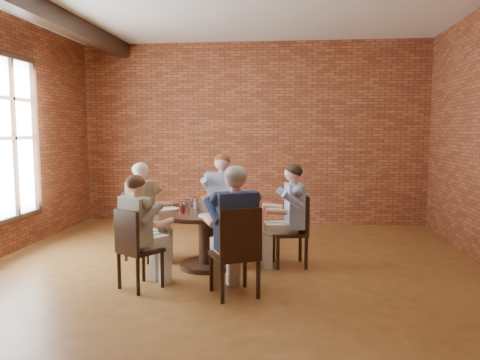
# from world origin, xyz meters

# --- Properties ---
(floor) EXTENTS (7.00, 7.00, 0.00)m
(floor) POSITION_xyz_m (0.00, 0.00, 0.00)
(floor) COLOR #9B6530
(floor) RESTS_ON ground
(wall_back) EXTENTS (7.00, 0.00, 7.00)m
(wall_back) POSITION_xyz_m (0.00, 3.50, 1.70)
(wall_back) COLOR #974E2B
(wall_back) RESTS_ON ground
(wall_front) EXTENTS (7.00, 0.00, 7.00)m
(wall_front) POSITION_xyz_m (0.00, -3.50, 1.70)
(wall_front) COLOR #974E2B
(wall_front) RESTS_ON ground
(ceiling_beam) EXTENTS (0.22, 6.90, 0.26)m
(ceiling_beam) POSITION_xyz_m (-2.45, 0.00, 3.27)
(ceiling_beam) COLOR black
(ceiling_beam) RESTS_ON ceiling
(dining_table) EXTENTS (1.37, 1.37, 0.75)m
(dining_table) POSITION_xyz_m (-0.33, 0.43, 0.53)
(dining_table) COLOR black
(dining_table) RESTS_ON floor
(chair_a) EXTENTS (0.49, 0.49, 0.93)m
(chair_a) POSITION_xyz_m (0.82, 0.64, 0.51)
(chair_a) COLOR black
(chair_a) RESTS_ON floor
(diner_a) EXTENTS (0.73, 0.63, 1.32)m
(diner_a) POSITION_xyz_m (0.73, 0.63, 0.66)
(diner_a) COLOR #4669B6
(diner_a) RESTS_ON floor
(chair_b) EXTENTS (0.47, 0.47, 0.97)m
(chair_b) POSITION_xyz_m (-0.29, 1.66, 0.52)
(chair_b) COLOR black
(chair_b) RESTS_ON floor
(diner_b) EXTENTS (0.59, 0.71, 1.39)m
(diner_b) POSITION_xyz_m (-0.29, 1.57, 0.70)
(diner_b) COLOR #8088A3
(diner_b) RESTS_ON floor
(chair_c) EXTENTS (0.53, 0.53, 0.93)m
(chair_c) POSITION_xyz_m (-1.32, 0.75, 0.51)
(chair_c) COLOR black
(chair_c) RESTS_ON floor
(diner_c) EXTENTS (0.77, 0.69, 1.32)m
(diner_c) POSITION_xyz_m (-1.24, 0.73, 0.66)
(diner_c) COLOR brown
(diner_c) RESTS_ON floor
(chair_d) EXTENTS (0.55, 0.55, 0.90)m
(chair_d) POSITION_xyz_m (-0.96, -0.49, 0.49)
(chair_d) COLOR black
(chair_d) RESTS_ON floor
(diner_d) EXTENTS (0.75, 0.78, 1.27)m
(diner_d) POSITION_xyz_m (-0.92, -0.43, 0.64)
(diner_d) COLOR gray
(diner_d) RESTS_ON floor
(chair_e) EXTENTS (0.61, 0.61, 0.97)m
(chair_e) POSITION_xyz_m (0.19, -0.62, 0.52)
(chair_e) COLOR black
(chair_e) RESTS_ON floor
(diner_e) EXTENTS (0.81, 0.87, 1.39)m
(diner_e) POSITION_xyz_m (0.15, -0.53, 0.69)
(diner_e) COLOR #1B284C
(diner_e) RESTS_ON floor
(plate_a) EXTENTS (0.26, 0.26, 0.01)m
(plate_a) POSITION_xyz_m (0.05, 0.75, 0.76)
(plate_a) COLOR white
(plate_a) RESTS_ON dining_table
(plate_b) EXTENTS (0.26, 0.26, 0.01)m
(plate_b) POSITION_xyz_m (-0.28, 0.87, 0.76)
(plate_b) COLOR white
(plate_b) RESTS_ON dining_table
(plate_c) EXTENTS (0.26, 0.26, 0.01)m
(plate_c) POSITION_xyz_m (-0.81, 0.43, 0.76)
(plate_c) COLOR white
(plate_c) RESTS_ON dining_table
(plate_d) EXTENTS (0.26, 0.26, 0.01)m
(plate_d) POSITION_xyz_m (-0.21, 0.01, 0.76)
(plate_d) COLOR white
(plate_d) RESTS_ON dining_table
(glass_a) EXTENTS (0.07, 0.07, 0.14)m
(glass_a) POSITION_xyz_m (0.02, 0.44, 0.82)
(glass_a) COLOR white
(glass_a) RESTS_ON dining_table
(glass_b) EXTENTS (0.07, 0.07, 0.14)m
(glass_b) POSITION_xyz_m (-0.22, 0.65, 0.82)
(glass_b) COLOR white
(glass_b) RESTS_ON dining_table
(glass_c) EXTENTS (0.07, 0.07, 0.14)m
(glass_c) POSITION_xyz_m (-0.56, 0.68, 0.82)
(glass_c) COLOR white
(glass_c) RESTS_ON dining_table
(glass_d) EXTENTS (0.07, 0.07, 0.14)m
(glass_d) POSITION_xyz_m (-0.47, 0.51, 0.82)
(glass_d) COLOR white
(glass_d) RESTS_ON dining_table
(glass_e) EXTENTS (0.07, 0.07, 0.14)m
(glass_e) POSITION_xyz_m (-0.56, 0.37, 0.82)
(glass_e) COLOR white
(glass_e) RESTS_ON dining_table
(glass_f) EXTENTS (0.07, 0.07, 0.14)m
(glass_f) POSITION_xyz_m (-0.58, 0.17, 0.82)
(glass_f) COLOR white
(glass_f) RESTS_ON dining_table
(glass_g) EXTENTS (0.07, 0.07, 0.14)m
(glass_g) POSITION_xyz_m (-0.23, 0.31, 0.82)
(glass_g) COLOR white
(glass_g) RESTS_ON dining_table
(smartphone) EXTENTS (0.09, 0.14, 0.01)m
(smartphone) POSITION_xyz_m (0.14, 0.29, 0.75)
(smartphone) COLOR black
(smartphone) RESTS_ON dining_table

